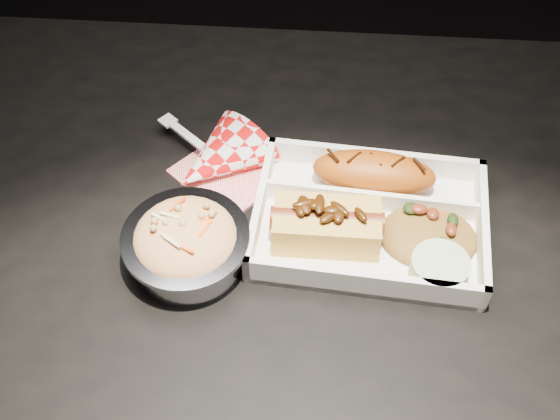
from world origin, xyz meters
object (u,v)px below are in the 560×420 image
object	(u,v)px
food_tray	(369,222)
fried_pastry	(374,173)
dining_table	(329,303)
napkin_fork	(217,161)
hotdog	(327,223)
foil_coleslaw_cup	(186,243)

from	to	relation	value
food_tray	fried_pastry	size ratio (longest dim) A/B	1.88
dining_table	napkin_fork	bearing A→B (deg)	139.95
dining_table	napkin_fork	size ratio (longest dim) A/B	7.41
dining_table	fried_pastry	distance (m)	0.16
hotdog	foil_coleslaw_cup	xyz separation A→B (m)	(-0.15, -0.03, -0.00)
foil_coleslaw_cup	napkin_fork	bearing A→B (deg)	84.00
fried_pastry	napkin_fork	distance (m)	0.18
dining_table	napkin_fork	world-z (taller)	napkin_fork
food_tray	fried_pastry	distance (m)	0.06
napkin_fork	fried_pastry	bearing A→B (deg)	34.68
food_tray	hotdog	size ratio (longest dim) A/B	2.19
food_tray	hotdog	xyz separation A→B (m)	(-0.05, -0.02, 0.02)
hotdog	napkin_fork	size ratio (longest dim) A/B	0.74
food_tray	foil_coleslaw_cup	bearing A→B (deg)	-158.88
food_tray	foil_coleslaw_cup	size ratio (longest dim) A/B	1.96
fried_pastry	napkin_fork	size ratio (longest dim) A/B	0.86
fried_pastry	hotdog	xyz separation A→B (m)	(-0.05, -0.08, 0.00)
food_tray	dining_table	bearing A→B (deg)	-125.37
napkin_fork	food_tray	bearing A→B (deg)	18.07
dining_table	fried_pastry	bearing A→B (deg)	67.59
food_tray	napkin_fork	world-z (taller)	napkin_fork
hotdog	foil_coleslaw_cup	bearing A→B (deg)	-166.43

